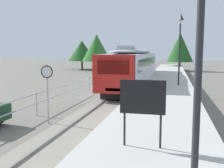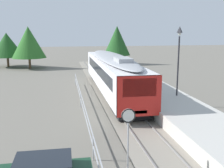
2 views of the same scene
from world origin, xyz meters
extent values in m
plane|color=#6B665B|center=(-3.00, 22.00, 0.00)|extent=(160.00, 160.00, 0.00)
cube|color=gray|center=(0.00, 22.00, 0.03)|extent=(3.20, 60.00, 0.06)
cube|color=slate|center=(-0.72, 22.00, 0.10)|extent=(0.08, 60.00, 0.08)
cube|color=slate|center=(0.72, 22.00, 0.10)|extent=(0.08, 60.00, 0.08)
cube|color=silver|center=(0.00, 25.33, 1.96)|extent=(2.80, 18.84, 2.55)
cube|color=red|center=(0.00, 16.01, 1.96)|extent=(2.80, 0.24, 2.55)
cube|color=black|center=(0.00, 15.93, 2.53)|extent=(2.13, 0.08, 1.12)
cube|color=black|center=(0.00, 25.33, 2.37)|extent=(2.82, 15.82, 0.92)
ellipsoid|color=#9EA0A5|center=(0.00, 25.33, 3.42)|extent=(2.69, 18.08, 0.44)
cube|color=#9EA0A5|center=(0.00, 20.62, 3.70)|extent=(1.10, 2.20, 0.36)
cube|color=#EAE5C6|center=(0.00, 15.94, 0.97)|extent=(1.00, 0.10, 0.20)
cube|color=black|center=(0.00, 18.31, 0.42)|extent=(2.24, 3.20, 0.55)
cube|color=black|center=(0.00, 32.34, 0.42)|extent=(2.24, 3.20, 0.55)
cube|color=#B7B5AD|center=(3.25, 22.00, 0.45)|extent=(3.90, 60.00, 0.90)
cylinder|color=#232328|center=(4.18, 4.06, 3.20)|extent=(0.12, 0.12, 4.60)
cylinder|color=#232328|center=(4.18, 19.90, 3.20)|extent=(0.12, 0.12, 4.60)
pyramid|color=#232328|center=(4.18, 19.90, 6.00)|extent=(0.34, 0.34, 0.50)
sphere|color=silver|center=(4.18, 19.90, 5.68)|extent=(0.24, 0.24, 0.24)
cylinder|color=#232328|center=(2.54, 6.39, 1.35)|extent=(0.06, 0.06, 0.90)
cylinder|color=#232328|center=(3.50, 6.39, 1.35)|extent=(0.06, 0.06, 0.90)
cube|color=black|center=(3.02, 6.39, 2.25)|extent=(1.20, 0.08, 0.90)
cylinder|color=#9EA0A5|center=(-1.96, 10.73, 1.10)|extent=(0.07, 0.07, 2.20)
cylinder|color=white|center=(-1.96, 10.71, 2.50)|extent=(0.60, 0.03, 0.60)
torus|color=black|center=(-1.96, 10.69, 2.50)|extent=(0.61, 0.05, 0.61)
cube|color=#9EA0A5|center=(-3.30, 12.00, 1.20)|extent=(0.05, 36.00, 0.05)
cube|color=#9EA0A5|center=(-3.30, 12.00, 0.69)|extent=(0.05, 36.00, 0.05)
cylinder|color=#9EA0A5|center=(-3.30, 12.00, 0.62)|extent=(0.06, 0.06, 1.25)
cylinder|color=#9EA0A5|center=(-3.30, 21.00, 0.62)|extent=(0.06, 0.06, 1.25)
cylinder|color=#9EA0A5|center=(-3.30, 30.00, 0.62)|extent=(0.06, 0.06, 1.25)
cylinder|color=brown|center=(4.80, 47.36, 0.81)|extent=(0.36, 0.36, 1.63)
cone|color=#1E4C1E|center=(4.80, 47.36, 4.14)|extent=(4.63, 4.63, 5.03)
cylinder|color=brown|center=(-9.73, 44.54, 0.85)|extent=(0.36, 0.36, 1.69)
cone|color=#286023|center=(-9.73, 44.54, 4.10)|extent=(5.25, 5.25, 4.83)
cylinder|color=brown|center=(-13.49, 47.24, 0.82)|extent=(0.36, 0.36, 1.64)
cone|color=#1E4C1E|center=(-13.49, 47.24, 3.59)|extent=(5.33, 5.33, 3.89)
camera|label=1|loc=(3.79, -0.32, 3.44)|focal=41.62mm
camera|label=2|loc=(-4.52, 0.23, 5.97)|focal=43.79mm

